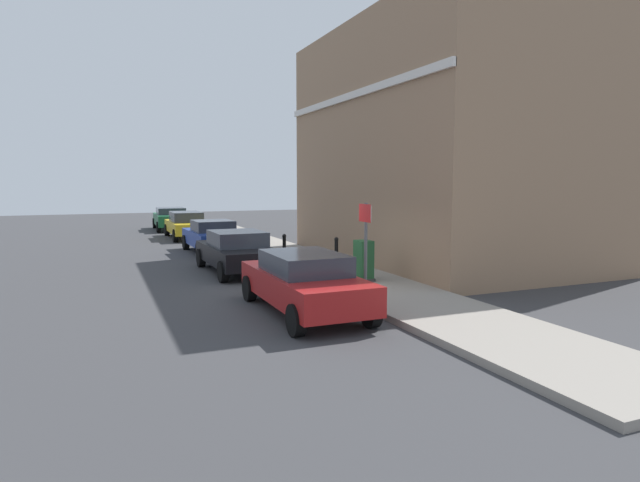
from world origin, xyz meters
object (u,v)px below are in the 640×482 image
street_sign (365,235)px  bollard_far_kerb (284,248)px  car_black (237,251)px  car_blue (212,236)px  car_green (171,218)px  bollard_near_cabinet (336,252)px  car_red (304,281)px  utility_cabinet (364,262)px  car_yellow (186,224)px

street_sign → bollard_far_kerb: bearing=92.2°
car_black → car_blue: car_blue is taller
car_green → bollard_near_cabinet: (2.87, -18.23, -0.03)m
bollard_near_cabinet → car_black: bearing=152.7°
car_red → car_blue: (0.16, 11.11, -0.02)m
utility_cabinet → car_red: bearing=-139.2°
bollard_near_cabinet → bollard_far_kerb: 2.04m
car_blue → car_yellow: size_ratio=0.91×
car_black → car_blue: bearing=-3.9°
car_yellow → car_green: car_yellow is taller
utility_cabinet → street_sign: (-0.89, -1.81, 0.98)m
car_red → bollard_far_kerb: car_red is taller
car_yellow → car_green: (-0.10, 5.33, 0.00)m
bollard_near_cabinet → bollard_far_kerb: (-1.20, 1.64, 0.00)m
utility_cabinet → bollard_near_cabinet: 2.10m
utility_cabinet → street_sign: bearing=-116.3°
car_green → bollard_near_cabinet: car_green is taller
car_black → bollard_near_cabinet: bearing=-118.7°
car_blue → car_yellow: bearing=-0.6°
bollard_far_kerb → street_sign: 5.64m
bollard_far_kerb → street_sign: bearing=-87.8°
street_sign → utility_cabinet: bearing=63.7°
car_black → street_sign: street_sign is taller
car_blue → utility_cabinet: car_blue is taller
car_blue → car_yellow: car_yellow is taller
car_red → bollard_far_kerb: 6.29m
car_blue → car_black: bearing=175.8°
car_red → car_green: size_ratio=1.01×
bollard_near_cabinet → car_red: bearing=-122.4°
car_blue → bollard_near_cabinet: bearing=-159.9°
bollard_near_cabinet → street_sign: street_sign is taller
car_blue → car_green: (-0.21, 11.56, 0.02)m
car_yellow → car_black: bearing=179.5°
utility_cabinet → bollard_near_cabinet: (0.10, 2.10, 0.02)m
street_sign → car_black: bearing=109.3°
car_yellow → street_sign: 16.93m
car_yellow → bollard_far_kerb: (1.57, -11.26, -0.02)m
car_yellow → car_green: bearing=1.2°
utility_cabinet → street_sign: 2.24m
utility_cabinet → car_yellow: bearing=100.1°
bollard_far_kerb → street_sign: (0.21, -5.55, 0.96)m
car_yellow → bollard_near_cabinet: size_ratio=4.32×
street_sign → car_green: bearing=94.9°
car_green → bollard_near_cabinet: 18.46m
car_blue → bollard_far_kerb: car_blue is taller
car_green → bollard_near_cabinet: size_ratio=4.24×
car_black → car_blue: (0.23, 5.18, -0.00)m
car_blue → utility_cabinet: 9.13m
utility_cabinet → bollard_near_cabinet: size_ratio=1.11×
car_red → car_green: bearing=-0.0°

